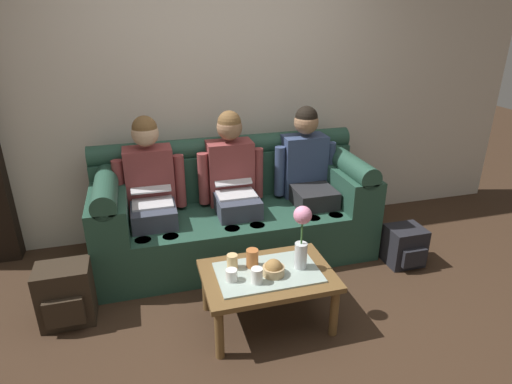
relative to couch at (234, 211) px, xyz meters
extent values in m
plane|color=#382619|center=(0.00, -1.17, -0.37)|extent=(14.00, 14.00, 0.00)
cube|color=beige|center=(0.00, 0.53, 1.08)|extent=(6.00, 0.12, 2.90)
cube|color=#234738|center=(0.00, -0.07, -0.16)|extent=(2.27, 0.88, 0.42)
cube|color=#234738|center=(0.00, 0.26, 0.25)|extent=(2.27, 0.22, 0.40)
cylinder|color=#234738|center=(0.00, 0.26, 0.50)|extent=(2.27, 0.18, 0.18)
cube|color=#234738|center=(-0.99, -0.07, 0.19)|extent=(0.28, 0.88, 0.28)
cylinder|color=#234738|center=(-0.99, -0.07, 0.37)|extent=(0.18, 0.88, 0.18)
cube|color=#234738|center=(0.99, -0.07, 0.19)|extent=(0.28, 0.88, 0.28)
cylinder|color=#234738|center=(0.99, -0.07, 0.37)|extent=(0.18, 0.88, 0.18)
cube|color=#383D4C|center=(-0.67, -0.13, 0.12)|extent=(0.34, 0.40, 0.15)
cylinder|color=#383D4C|center=(-0.77, -0.39, -0.16)|extent=(0.12, 0.12, 0.42)
cylinder|color=#383D4C|center=(-0.57, -0.39, -0.16)|extent=(0.12, 0.12, 0.42)
cube|color=brown|center=(-0.67, 0.11, 0.32)|extent=(0.38, 0.22, 0.54)
cylinder|color=brown|center=(-0.90, 0.07, 0.30)|extent=(0.09, 0.09, 0.44)
cylinder|color=brown|center=(-0.43, 0.07, 0.30)|extent=(0.09, 0.09, 0.44)
sphere|color=tan|center=(-0.67, 0.09, 0.71)|extent=(0.21, 0.21, 0.21)
sphere|color=brown|center=(-0.67, 0.09, 0.75)|extent=(0.19, 0.19, 0.19)
cube|color=silver|center=(-0.67, -0.11, 0.21)|extent=(0.31, 0.22, 0.02)
cube|color=silver|center=(-0.67, 0.04, 0.31)|extent=(0.31, 0.20, 0.09)
cube|color=black|center=(-0.67, 0.03, 0.31)|extent=(0.27, 0.18, 0.07)
cube|color=#383D4C|center=(0.00, -0.13, 0.12)|extent=(0.34, 0.40, 0.15)
cylinder|color=#383D4C|center=(-0.10, -0.39, -0.16)|extent=(0.12, 0.12, 0.42)
cylinder|color=#383D4C|center=(0.10, -0.39, -0.16)|extent=(0.12, 0.12, 0.42)
cube|color=brown|center=(0.00, 0.11, 0.32)|extent=(0.38, 0.22, 0.54)
cylinder|color=brown|center=(-0.23, 0.07, 0.30)|extent=(0.09, 0.09, 0.44)
cylinder|color=brown|center=(0.23, 0.07, 0.30)|extent=(0.09, 0.09, 0.44)
sphere|color=#936B4C|center=(0.00, 0.09, 0.71)|extent=(0.21, 0.21, 0.21)
sphere|color=brown|center=(0.00, 0.09, 0.75)|extent=(0.19, 0.19, 0.19)
cube|color=silver|center=(0.00, -0.11, 0.21)|extent=(0.31, 0.22, 0.02)
cube|color=silver|center=(0.00, 0.05, 0.31)|extent=(0.31, 0.20, 0.11)
cube|color=black|center=(0.00, 0.04, 0.31)|extent=(0.27, 0.17, 0.09)
cube|color=#232326|center=(0.67, -0.13, 0.12)|extent=(0.34, 0.40, 0.15)
cylinder|color=#232326|center=(0.57, -0.39, -0.16)|extent=(0.12, 0.12, 0.42)
cylinder|color=#232326|center=(0.77, -0.39, -0.16)|extent=(0.12, 0.12, 0.42)
cube|color=navy|center=(0.67, 0.11, 0.32)|extent=(0.38, 0.22, 0.54)
cylinder|color=navy|center=(0.43, 0.07, 0.30)|extent=(0.09, 0.09, 0.44)
cylinder|color=navy|center=(0.90, 0.07, 0.30)|extent=(0.09, 0.09, 0.44)
sphere|color=#936B4C|center=(0.67, 0.09, 0.71)|extent=(0.21, 0.21, 0.21)
sphere|color=black|center=(0.67, 0.09, 0.75)|extent=(0.19, 0.19, 0.19)
cube|color=brown|center=(0.00, -0.99, 0.00)|extent=(0.85, 0.58, 0.04)
cube|color=#9EB2A8|center=(0.00, -0.99, 0.02)|extent=(0.66, 0.40, 0.01)
cylinder|color=brown|center=(-0.38, -1.23, -0.20)|extent=(0.06, 0.06, 0.35)
cylinder|color=brown|center=(0.38, -1.23, -0.20)|extent=(0.06, 0.06, 0.35)
cylinder|color=brown|center=(-0.38, -0.76, -0.20)|extent=(0.06, 0.06, 0.35)
cylinder|color=brown|center=(0.38, -0.76, -0.20)|extent=(0.06, 0.06, 0.35)
cylinder|color=silver|center=(0.22, -1.00, 0.12)|extent=(0.08, 0.08, 0.18)
cylinder|color=#3D7538|center=(0.22, -1.00, 0.29)|extent=(0.01, 0.01, 0.16)
sphere|color=pink|center=(0.22, -1.00, 0.41)|extent=(0.12, 0.12, 0.12)
cylinder|color=tan|center=(0.02, -1.04, 0.06)|extent=(0.14, 0.14, 0.06)
sphere|color=olive|center=(0.02, -1.04, 0.08)|extent=(0.12, 0.12, 0.12)
cylinder|color=#B26633|center=(-0.08, -0.91, 0.09)|extent=(0.08, 0.08, 0.12)
cylinder|color=white|center=(-0.10, -1.09, 0.08)|extent=(0.07, 0.07, 0.10)
cylinder|color=#DBB77A|center=(-0.21, -0.89, 0.08)|extent=(0.07, 0.07, 0.10)
cylinder|color=white|center=(-0.25, -1.03, 0.06)|extent=(0.07, 0.07, 0.08)
cube|color=black|center=(1.31, -0.59, -0.21)|extent=(0.29, 0.25, 0.32)
cube|color=black|center=(1.31, -0.74, -0.24)|extent=(0.20, 0.05, 0.15)
cube|color=#2D2319|center=(-1.30, -0.62, -0.16)|extent=(0.35, 0.25, 0.42)
cube|color=#2D2319|center=(-1.30, -0.76, -0.20)|extent=(0.24, 0.05, 0.19)
camera|label=1|loc=(-0.71, -3.26, 1.60)|focal=30.22mm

